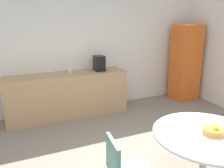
# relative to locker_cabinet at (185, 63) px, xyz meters

# --- Properties ---
(wall_back) EXTENTS (6.00, 0.10, 2.60)m
(wall_back) POSITION_rel_locker_cabinet_xyz_m (-2.55, 0.45, 0.39)
(wall_back) COLOR white
(wall_back) RESTS_ON ground_plane
(counter_block) EXTENTS (2.43, 0.60, 0.90)m
(counter_block) POSITION_rel_locker_cabinet_xyz_m (-2.94, 0.10, -0.46)
(counter_block) COLOR tan
(counter_block) RESTS_ON ground_plane
(locker_cabinet) EXTENTS (0.60, 0.50, 1.83)m
(locker_cabinet) POSITION_rel_locker_cabinet_xyz_m (0.00, 0.00, 0.00)
(locker_cabinet) COLOR orange
(locker_cabinet) RESTS_ON ground_plane
(round_table) EXTENTS (1.21, 1.21, 0.74)m
(round_table) POSITION_rel_locker_cabinet_xyz_m (-2.01, -2.71, -0.29)
(round_table) COLOR silver
(round_table) RESTS_ON ground_plane
(chair_teal) EXTENTS (0.47, 0.47, 0.83)m
(chair_teal) POSITION_rel_locker_cabinet_xyz_m (-3.02, -2.58, -0.39)
(chair_teal) COLOR silver
(chair_teal) RESTS_ON ground_plane
(fruit_bowl) EXTENTS (0.24, 0.24, 0.11)m
(fruit_bowl) POSITION_rel_locker_cabinet_xyz_m (-1.95, -2.75, -0.14)
(fruit_bowl) COLOR gold
(fruit_bowl) RESTS_ON round_table
(mug_white) EXTENTS (0.13, 0.08, 0.09)m
(mug_white) POSITION_rel_locker_cabinet_xyz_m (-2.84, 0.19, 0.03)
(mug_white) COLOR white
(mug_white) RESTS_ON counter_block
(coffee_maker) EXTENTS (0.20, 0.24, 0.32)m
(coffee_maker) POSITION_rel_locker_cabinet_xyz_m (-2.24, 0.10, 0.15)
(coffee_maker) COLOR black
(coffee_maker) RESTS_ON counter_block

